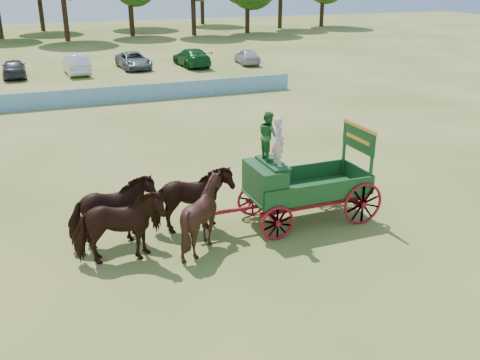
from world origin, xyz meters
name	(u,v)px	position (x,y,z in m)	size (l,w,h in m)	color
ground	(204,218)	(0.00, 0.00, 0.00)	(160.00, 160.00, 0.00)	#AC8F4D
horse_lead_left	(119,228)	(-3.02, -1.85, 1.05)	(1.14, 2.49, 2.11)	#32170E
horse_lead_right	(113,212)	(-3.02, -0.75, 1.05)	(1.14, 2.49, 2.11)	#32170E
horse_wheel_left	(203,214)	(-0.62, -1.85, 1.06)	(1.70, 1.92, 2.11)	#32170E
horse_wheel_right	(192,200)	(-0.62, -0.75, 1.05)	(1.14, 2.49, 2.11)	#32170E
farm_dray	(287,176)	(2.35, -1.27, 1.60)	(6.00, 2.00, 3.64)	#A41022
sponsor_banner	(97,96)	(-1.00, 18.00, 0.53)	(26.00, 0.08, 1.05)	#1F69AB
parked_cars	(9,68)	(-6.01, 29.91, 0.74)	(41.45, 6.42, 1.59)	silver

